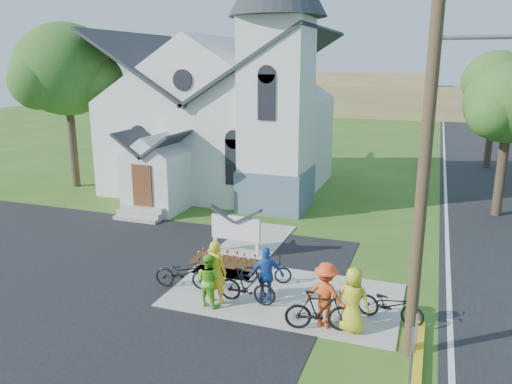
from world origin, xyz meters
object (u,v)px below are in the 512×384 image
at_px(utility_pole, 430,137).
at_px(cyclist_1, 208,280).
at_px(church_sign, 236,228).
at_px(stop_sign, 414,348).
at_px(bike_2, 266,270).
at_px(cyclist_2, 266,275).
at_px(cyclist_3, 326,295).
at_px(bike_3, 320,311).
at_px(cyclist_4, 353,300).
at_px(bike_0, 183,273).
at_px(bike_4, 390,305).
at_px(cyclist_0, 216,272).
at_px(bike_1, 247,286).

distance_m(utility_pole, cyclist_1, 7.37).
xyz_separation_m(church_sign, utility_pole, (6.56, -4.70, 4.38)).
distance_m(utility_pole, stop_sign, 4.52).
relative_size(cyclist_1, bike_2, 0.97).
distance_m(stop_sign, cyclist_2, 5.97).
xyz_separation_m(cyclist_3, bike_3, (-0.09, -0.27, -0.35)).
bearing_deg(bike_3, cyclist_1, 71.16).
relative_size(bike_3, cyclist_4, 1.04).
bearing_deg(bike_0, utility_pole, -108.60).
xyz_separation_m(bike_2, bike_4, (4.00, -1.18, 0.06)).
height_order(cyclist_2, cyclist_3, cyclist_3).
bearing_deg(bike_2, cyclist_0, 134.67).
bearing_deg(cyclist_3, cyclist_4, -168.01).
bearing_deg(bike_4, bike_1, 106.15).
bearing_deg(bike_3, cyclist_4, -86.93).
bearing_deg(bike_1, bike_3, -108.02).
relative_size(cyclist_1, bike_3, 0.86).
height_order(cyclist_1, cyclist_2, cyclist_2).
height_order(cyclist_3, cyclist_4, cyclist_3).
bearing_deg(bike_3, bike_4, -70.51).
distance_m(church_sign, cyclist_1, 4.19).
bearing_deg(bike_1, stop_sign, -127.54).
xyz_separation_m(cyclist_1, bike_3, (3.39, -0.29, -0.24)).
relative_size(cyclist_0, cyclist_1, 1.21).
relative_size(stop_sign, bike_0, 1.33).
xyz_separation_m(stop_sign, bike_3, (-2.45, 3.00, -1.17)).
bearing_deg(bike_0, cyclist_3, -107.16).
height_order(cyclist_0, bike_4, cyclist_0).
bearing_deg(cyclist_0, bike_4, -166.18).
bearing_deg(cyclist_1, stop_sign, 161.53).
relative_size(church_sign, cyclist_1, 1.37).
bearing_deg(cyclist_2, stop_sign, 112.66).
bearing_deg(bike_2, cyclist_4, -140.00).
relative_size(cyclist_1, bike_4, 0.85).
bearing_deg(cyclist_2, church_sign, -79.29).
bearing_deg(bike_3, church_sign, 29.60).
bearing_deg(cyclist_4, church_sign, -32.67).
xyz_separation_m(utility_pole, bike_4, (-0.66, 1.43, -4.86)).
bearing_deg(cyclist_3, bike_1, 1.71).
bearing_deg(utility_pole, bike_4, 114.83).
relative_size(bike_0, bike_3, 1.00).
relative_size(church_sign, cyclist_0, 1.13).
bearing_deg(stop_sign, utility_pole, 91.49).
relative_size(bike_2, bike_4, 0.88).
bearing_deg(bike_1, cyclist_4, -99.12).
bearing_deg(cyclist_1, cyclist_0, -106.21).
relative_size(cyclist_2, cyclist_3, 0.95).
bearing_deg(bike_1, utility_pole, -102.36).
bearing_deg(stop_sign, cyclist_2, 136.76).
bearing_deg(stop_sign, cyclist_4, 116.65).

